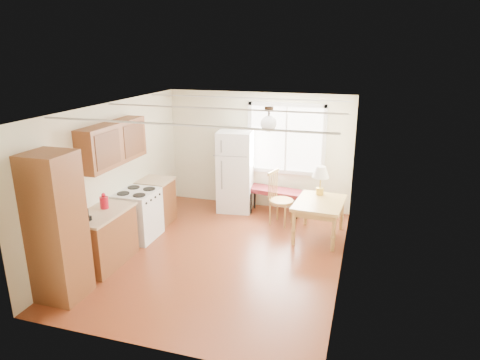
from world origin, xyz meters
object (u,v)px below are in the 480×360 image
at_px(refrigerator, 235,171).
at_px(bench, 275,192).
at_px(dining_table, 319,207).
at_px(chair, 277,194).

bearing_deg(refrigerator, bench, -7.53).
height_order(dining_table, chair, chair).
relative_size(dining_table, chair, 1.10).
height_order(bench, dining_table, dining_table).
distance_m(refrigerator, bench, 0.96).
bearing_deg(bench, chair, -64.75).
height_order(refrigerator, bench, refrigerator).
xyz_separation_m(bench, chair, (0.14, -0.50, 0.14)).
xyz_separation_m(dining_table, chair, (-0.89, 0.42, 0.02)).
bearing_deg(chair, refrigerator, 168.24).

